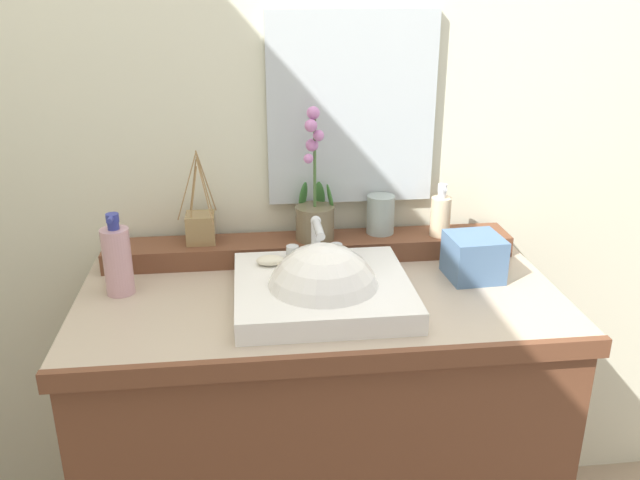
{
  "coord_description": "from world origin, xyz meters",
  "views": [
    {
      "loc": [
        -0.17,
        -1.44,
        1.58
      ],
      "look_at": [
        -0.0,
        -0.01,
        1.02
      ],
      "focal_mm": 37.12,
      "sensor_mm": 36.0,
      "label": 1
    }
  ],
  "objects_px": {
    "reed_diffuser": "(201,227)",
    "tissue_box": "(474,257)",
    "soap_dispenser": "(441,215)",
    "sink_basin": "(321,297)",
    "lotion_bottle": "(117,260)",
    "potted_plant": "(315,210)",
    "soap_bar": "(270,260)",
    "tumbler_cup": "(381,214)"
  },
  "relations": [
    {
      "from": "sink_basin",
      "to": "reed_diffuser",
      "type": "distance_m",
      "value": 0.42
    },
    {
      "from": "potted_plant",
      "to": "tissue_box",
      "type": "height_order",
      "value": "potted_plant"
    },
    {
      "from": "soap_bar",
      "to": "soap_dispenser",
      "type": "height_order",
      "value": "soap_dispenser"
    },
    {
      "from": "soap_bar",
      "to": "tissue_box",
      "type": "distance_m",
      "value": 0.51
    },
    {
      "from": "sink_basin",
      "to": "tumbler_cup",
      "type": "height_order",
      "value": "sink_basin"
    },
    {
      "from": "soap_dispenser",
      "to": "tissue_box",
      "type": "xyz_separation_m",
      "value": [
        0.04,
        -0.16,
        -0.06
      ]
    },
    {
      "from": "soap_dispenser",
      "to": "lotion_bottle",
      "type": "distance_m",
      "value": 0.85
    },
    {
      "from": "potted_plant",
      "to": "tumbler_cup",
      "type": "xyz_separation_m",
      "value": [
        0.18,
        0.02,
        -0.03
      ]
    },
    {
      "from": "soap_bar",
      "to": "lotion_bottle",
      "type": "distance_m",
      "value": 0.36
    },
    {
      "from": "tissue_box",
      "to": "potted_plant",
      "type": "bearing_deg",
      "value": 155.38
    },
    {
      "from": "soap_bar",
      "to": "tissue_box",
      "type": "relative_size",
      "value": 0.54
    },
    {
      "from": "reed_diffuser",
      "to": "sink_basin",
      "type": "bearing_deg",
      "value": -45.1
    },
    {
      "from": "soap_dispenser",
      "to": "tissue_box",
      "type": "distance_m",
      "value": 0.18
    },
    {
      "from": "potted_plant",
      "to": "tissue_box",
      "type": "xyz_separation_m",
      "value": [
        0.38,
        -0.18,
        -0.08
      ]
    },
    {
      "from": "tissue_box",
      "to": "soap_dispenser",
      "type": "bearing_deg",
      "value": 104.86
    },
    {
      "from": "potted_plant",
      "to": "reed_diffuser",
      "type": "distance_m",
      "value": 0.31
    },
    {
      "from": "sink_basin",
      "to": "soap_bar",
      "type": "bearing_deg",
      "value": 133.38
    },
    {
      "from": "lotion_bottle",
      "to": "soap_bar",
      "type": "bearing_deg",
      "value": 1.23
    },
    {
      "from": "sink_basin",
      "to": "lotion_bottle",
      "type": "xyz_separation_m",
      "value": [
        -0.48,
        0.11,
        0.07
      ]
    },
    {
      "from": "soap_bar",
      "to": "tissue_box",
      "type": "height_order",
      "value": "tissue_box"
    },
    {
      "from": "reed_diffuser",
      "to": "tissue_box",
      "type": "relative_size",
      "value": 1.92
    },
    {
      "from": "soap_dispenser",
      "to": "potted_plant",
      "type": "bearing_deg",
      "value": 177.5
    },
    {
      "from": "lotion_bottle",
      "to": "tissue_box",
      "type": "height_order",
      "value": "lotion_bottle"
    },
    {
      "from": "reed_diffuser",
      "to": "tissue_box",
      "type": "xyz_separation_m",
      "value": [
        0.69,
        -0.19,
        -0.04
      ]
    },
    {
      "from": "soap_dispenser",
      "to": "tumbler_cup",
      "type": "height_order",
      "value": "soap_dispenser"
    },
    {
      "from": "tissue_box",
      "to": "reed_diffuser",
      "type": "bearing_deg",
      "value": 164.72
    },
    {
      "from": "sink_basin",
      "to": "reed_diffuser",
      "type": "relative_size",
      "value": 1.64
    },
    {
      "from": "soap_dispenser",
      "to": "soap_bar",
      "type": "bearing_deg",
      "value": -162.97
    },
    {
      "from": "lotion_bottle",
      "to": "tumbler_cup",
      "type": "bearing_deg",
      "value": 15.68
    },
    {
      "from": "lotion_bottle",
      "to": "soap_dispenser",
      "type": "bearing_deg",
      "value": 10.31
    },
    {
      "from": "sink_basin",
      "to": "soap_bar",
      "type": "distance_m",
      "value": 0.17
    },
    {
      "from": "sink_basin",
      "to": "soap_dispenser",
      "type": "xyz_separation_m",
      "value": [
        0.36,
        0.26,
        0.1
      ]
    },
    {
      "from": "lotion_bottle",
      "to": "reed_diffuser",
      "type": "bearing_deg",
      "value": 43.51
    },
    {
      "from": "sink_basin",
      "to": "reed_diffuser",
      "type": "xyz_separation_m",
      "value": [
        -0.29,
        0.29,
        0.08
      ]
    },
    {
      "from": "tumbler_cup",
      "to": "lotion_bottle",
      "type": "distance_m",
      "value": 0.7
    },
    {
      "from": "sink_basin",
      "to": "tissue_box",
      "type": "xyz_separation_m",
      "value": [
        0.4,
        0.1,
        0.04
      ]
    },
    {
      "from": "tissue_box",
      "to": "sink_basin",
      "type": "bearing_deg",
      "value": -165.8
    },
    {
      "from": "potted_plant",
      "to": "soap_dispenser",
      "type": "bearing_deg",
      "value": -2.5
    },
    {
      "from": "soap_bar",
      "to": "tumbler_cup",
      "type": "relative_size",
      "value": 0.65
    },
    {
      "from": "sink_basin",
      "to": "soap_dispenser",
      "type": "distance_m",
      "value": 0.45
    },
    {
      "from": "lotion_bottle",
      "to": "tissue_box",
      "type": "distance_m",
      "value": 0.88
    },
    {
      "from": "reed_diffuser",
      "to": "tissue_box",
      "type": "distance_m",
      "value": 0.71
    }
  ]
}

